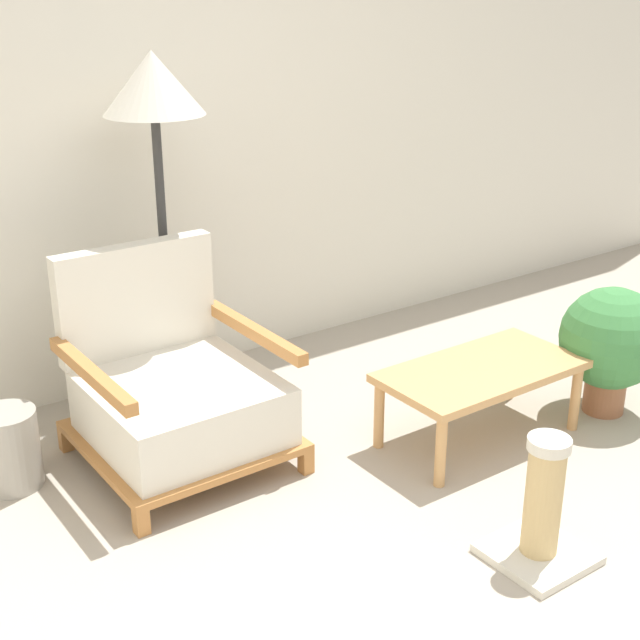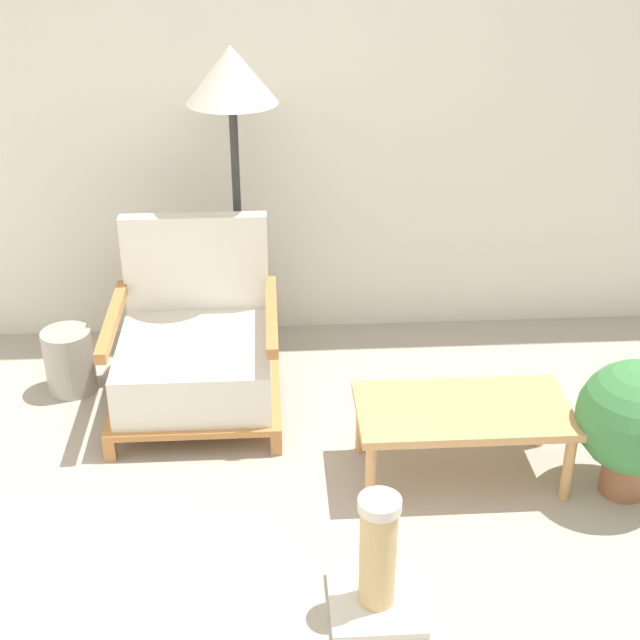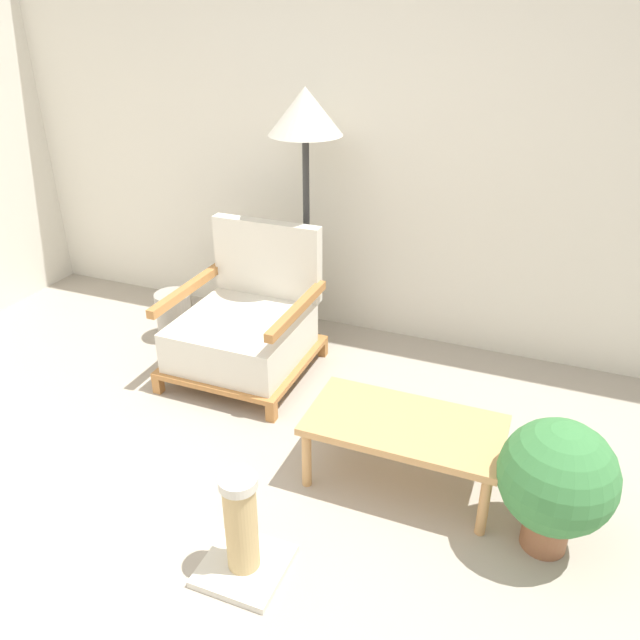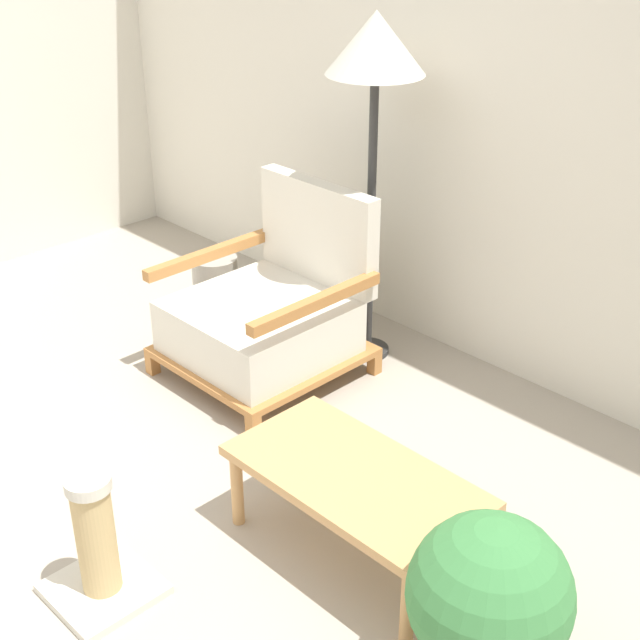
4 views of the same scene
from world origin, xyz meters
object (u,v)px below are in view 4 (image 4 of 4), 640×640
coffee_table (356,483)px  potted_plant (489,599)px  scratching_post (98,550)px  floor_lamp (375,58)px  armchair (269,313)px  vase (216,286)px

coffee_table → potted_plant: (0.64, -0.15, 0.05)m
scratching_post → potted_plant: bearing=27.8°
floor_lamp → armchair: bearing=-114.7°
vase → potted_plant: (2.39, -0.94, 0.19)m
floor_lamp → coffee_table: bearing=-48.9°
coffee_table → scratching_post: size_ratio=1.87×
vase → floor_lamp: bearing=17.5°
potted_plant → vase: bearing=158.5°
potted_plant → scratching_post: 1.23m
floor_lamp → scratching_post: 2.20m
coffee_table → scratching_post: bearing=-120.9°
coffee_table → scratching_post: (-0.43, -0.72, -0.11)m
potted_plant → floor_lamp: bearing=142.4°
floor_lamp → potted_plant: floor_lamp is taller
coffee_table → potted_plant: bearing=-13.5°
armchair → scratching_post: bearing=-62.8°
potted_plant → armchair: bearing=156.7°
scratching_post → vase: bearing=130.9°
armchair → vase: (-0.63, 0.18, -0.14)m
vase → armchair: bearing=-16.1°
armchair → vase: 0.67m
armchair → floor_lamp: bearing=65.3°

